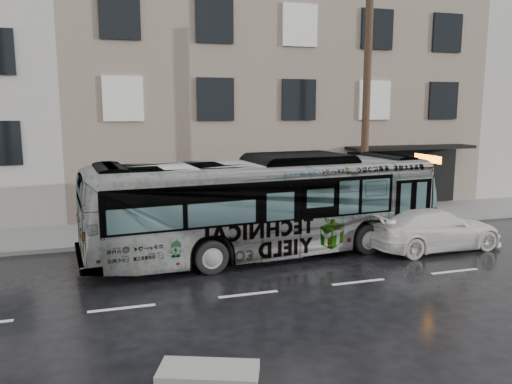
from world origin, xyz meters
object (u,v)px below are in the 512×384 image
(utility_pole_front, at_px, (366,113))
(sign_post, at_px, (387,194))
(white_sedan, at_px, (433,229))
(bus, at_px, (267,206))

(utility_pole_front, bearing_deg, sign_post, 0.00)
(utility_pole_front, xyz_separation_m, white_sedan, (0.79, -3.50, -3.94))
(sign_post, relative_size, white_sedan, 0.49)
(sign_post, relative_size, bus, 0.20)
(bus, height_order, white_sedan, bus)
(utility_pole_front, height_order, white_sedan, utility_pole_front)
(bus, bearing_deg, white_sedan, -105.45)
(sign_post, height_order, bus, bus)
(utility_pole_front, distance_m, white_sedan, 5.32)
(bus, bearing_deg, sign_post, -72.89)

